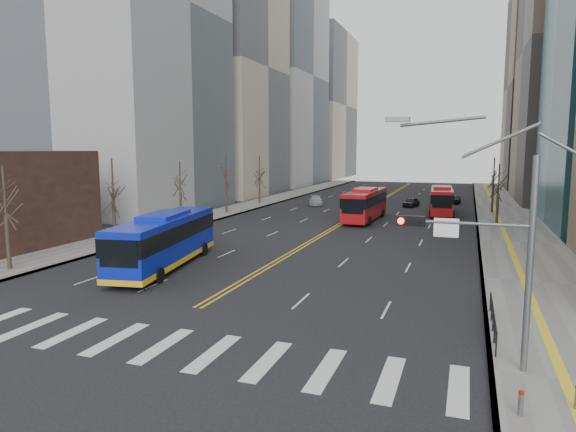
% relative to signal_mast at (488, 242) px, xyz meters
% --- Properties ---
extents(ground, '(220.00, 220.00, 0.00)m').
position_rel_signal_mast_xyz_m(ground, '(-13.77, -2.00, -4.86)').
color(ground, black).
extents(sidewalk_right, '(7.00, 130.00, 0.15)m').
position_rel_signal_mast_xyz_m(sidewalk_right, '(3.73, 43.00, -4.78)').
color(sidewalk_right, gray).
rests_on(sidewalk_right, ground).
extents(sidewalk_left, '(5.00, 130.00, 0.15)m').
position_rel_signal_mast_xyz_m(sidewalk_left, '(-30.27, 43.00, -4.78)').
color(sidewalk_left, gray).
rests_on(sidewalk_left, ground).
extents(crosswalk, '(26.70, 4.00, 0.01)m').
position_rel_signal_mast_xyz_m(crosswalk, '(-13.77, -2.00, -4.85)').
color(crosswalk, silver).
rests_on(crosswalk, ground).
extents(centerline, '(0.55, 100.00, 0.01)m').
position_rel_signal_mast_xyz_m(centerline, '(-13.77, 53.00, -4.85)').
color(centerline, gold).
rests_on(centerline, ground).
extents(office_towers, '(83.00, 134.00, 58.00)m').
position_rel_signal_mast_xyz_m(office_towers, '(-13.64, 66.51, 19.07)').
color(office_towers, '#9B9B9E').
rests_on(office_towers, ground).
extents(signal_mast, '(5.37, 0.37, 9.39)m').
position_rel_signal_mast_xyz_m(signal_mast, '(0.00, 0.00, 0.00)').
color(signal_mast, slate).
rests_on(signal_mast, ground).
extents(pedestrian_railing, '(0.06, 6.06, 1.02)m').
position_rel_signal_mast_xyz_m(pedestrian_railing, '(0.53, 4.00, -4.03)').
color(pedestrian_railing, black).
rests_on(pedestrian_railing, sidewalk_right).
extents(bollards, '(2.87, 3.17, 0.78)m').
position_rel_signal_mast_xyz_m(bollards, '(2.50, -2.16, -4.30)').
color(bollards, slate).
rests_on(bollards, sidewalk_right).
extents(street_trees, '(35.20, 47.20, 7.60)m').
position_rel_signal_mast_xyz_m(street_trees, '(-20.94, 32.55, 0.02)').
color(street_trees, '#30271D').
rests_on(street_trees, ground).
extents(blue_bus, '(5.00, 13.43, 3.80)m').
position_rel_signal_mast_xyz_m(blue_bus, '(-20.48, 10.52, -2.86)').
color(blue_bus, '#0C1FB7').
rests_on(blue_bus, ground).
extents(red_bus_near, '(3.24, 11.89, 3.73)m').
position_rel_signal_mast_xyz_m(red_bus_near, '(-11.79, 38.15, -2.78)').
color(red_bus_near, '#B01216').
rests_on(red_bus_near, ground).
extents(red_bus_far, '(3.31, 11.34, 3.56)m').
position_rel_signal_mast_xyz_m(red_bus_far, '(-3.83, 46.94, -2.88)').
color(red_bus_far, '#B01216').
rests_on(red_bus_far, ground).
extents(car_white, '(1.74, 4.65, 1.52)m').
position_rel_signal_mast_xyz_m(car_white, '(-26.27, 19.64, -4.10)').
color(car_white, white).
rests_on(car_white, ground).
extents(car_dark_mid, '(2.34, 4.10, 1.32)m').
position_rel_signal_mast_xyz_m(car_dark_mid, '(-8.25, 54.17, -4.20)').
color(car_dark_mid, black).
rests_on(car_dark_mid, ground).
extents(car_silver, '(3.18, 4.99, 1.35)m').
position_rel_signal_mast_xyz_m(car_silver, '(-21.56, 51.54, -4.18)').
color(car_silver, '#ACADB2').
rests_on(car_silver, ground).
extents(car_dark_far, '(2.37, 4.39, 1.17)m').
position_rel_signal_mast_xyz_m(car_dark_far, '(-2.82, 60.67, -4.27)').
color(car_dark_far, black).
rests_on(car_dark_far, ground).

